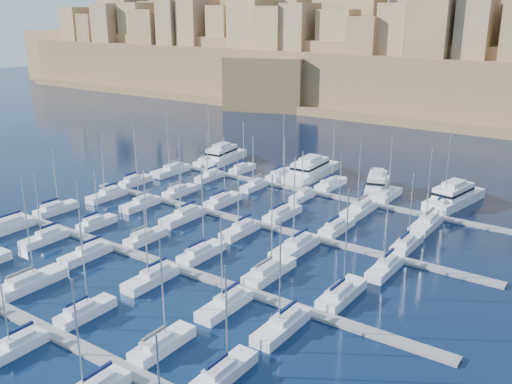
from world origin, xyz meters
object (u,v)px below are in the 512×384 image
Objects in this scene: motor_yacht_c at (377,184)px; motor_yacht_d at (454,196)px; sailboat_4 at (162,344)px; sailboat_2 at (30,282)px; motor_yacht_a at (223,156)px; motor_yacht_b at (311,170)px.

motor_yacht_c is 15.80m from motor_yacht_d.
motor_yacht_d is at bearing 80.35° from sailboat_4.
sailboat_2 is 71.85m from motor_yacht_c.
motor_yacht_a is at bearing -179.53° from motor_yacht_d.
motor_yacht_d is (11.96, 70.35, 0.99)m from sailboat_4.
motor_yacht_a is at bearing 106.17° from sailboat_2.
motor_yacht_c is (-3.78, 69.05, 0.99)m from sailboat_4.
motor_yacht_c is 0.84× the size of motor_yacht_d.
sailboat_4 is 0.95× the size of motor_yacht_c.
motor_yacht_b is (4.79, 70.55, 0.95)m from sailboat_2.
motor_yacht_d is (37.88, 69.65, 0.95)m from sailboat_2.
motor_yacht_a is 42.21m from motor_yacht_c.
motor_yacht_a is 0.86× the size of motor_yacht_b.
motor_yacht_c and motor_yacht_d have the same top height.
motor_yacht_b is (-21.13, 71.25, 0.99)m from sailboat_4.
motor_yacht_c is at bearing 72.06° from sailboat_2.
sailboat_2 is at bearing -118.54° from motor_yacht_d.
motor_yacht_b is at bearing 3.18° from motor_yacht_a.
motor_yacht_c is at bearing -175.30° from motor_yacht_d.
sailboat_4 is at bearing -56.65° from motor_yacht_a.
sailboat_4 is 74.32m from motor_yacht_b.
sailboat_4 reaches higher than motor_yacht_c.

